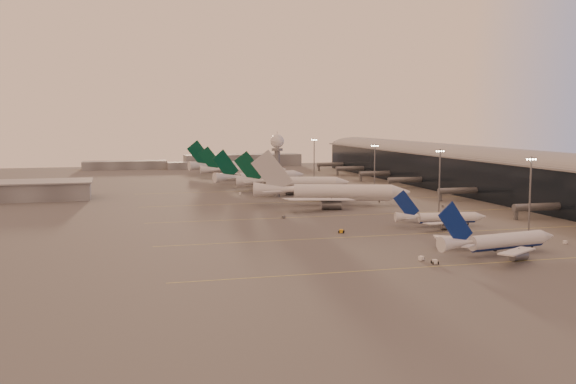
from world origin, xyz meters
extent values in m
plane|color=#4D4B4A|center=(0.00, 0.00, 0.00)|extent=(700.00, 700.00, 0.00)
cube|color=#E1D34F|center=(30.00, -35.00, 0.01)|extent=(180.00, 0.25, 0.02)
cube|color=#E1D34F|center=(30.00, 10.00, 0.01)|extent=(180.00, 0.25, 0.02)
cube|color=#E1D34F|center=(30.00, 55.00, 0.01)|extent=(180.00, 0.25, 0.02)
cube|color=#E1D34F|center=(30.00, 100.00, 0.01)|extent=(180.00, 0.25, 0.02)
cube|color=#E1D34F|center=(30.00, 150.00, 0.01)|extent=(180.00, 0.25, 0.02)
cube|color=black|center=(108.00, 110.00, 9.00)|extent=(36.00, 360.00, 18.00)
cylinder|color=gray|center=(108.00, 110.00, 18.00)|extent=(10.08, 360.00, 10.08)
cube|color=gray|center=(108.00, 110.00, 18.20)|extent=(40.00, 362.00, 0.80)
cylinder|color=slate|center=(82.00, 28.00, 4.50)|extent=(22.00, 2.80, 2.80)
cube|color=slate|center=(72.00, 28.00, 2.20)|extent=(1.20, 1.20, 4.40)
cylinder|color=slate|center=(82.00, 86.00, 4.50)|extent=(22.00, 2.80, 2.80)
cube|color=slate|center=(72.00, 86.00, 2.20)|extent=(1.20, 1.20, 4.40)
cylinder|color=slate|center=(82.00, 142.00, 4.50)|extent=(22.00, 2.80, 2.80)
cube|color=slate|center=(72.00, 142.00, 2.20)|extent=(1.20, 1.20, 4.40)
cylinder|color=slate|center=(82.00, 184.00, 4.50)|extent=(22.00, 2.80, 2.80)
cube|color=slate|center=(72.00, 184.00, 2.20)|extent=(1.20, 1.20, 4.40)
cylinder|color=slate|center=(82.00, 226.00, 4.50)|extent=(22.00, 2.80, 2.80)
cube|color=slate|center=(72.00, 226.00, 2.20)|extent=(1.20, 1.20, 4.40)
cylinder|color=slate|center=(82.00, 266.00, 4.50)|extent=(22.00, 2.80, 2.80)
cube|color=slate|center=(72.00, 266.00, 2.20)|extent=(1.20, 1.20, 4.40)
cylinder|color=slate|center=(5.00, 120.00, 11.00)|extent=(2.60, 2.60, 22.00)
cylinder|color=slate|center=(5.00, 120.00, 22.50)|extent=(5.20, 5.20, 1.20)
sphere|color=silver|center=(5.00, 120.00, 26.40)|extent=(6.40, 6.40, 6.40)
cylinder|color=slate|center=(5.00, 120.00, 30.10)|extent=(0.16, 0.16, 2.00)
cylinder|color=slate|center=(58.00, 0.00, 12.50)|extent=(0.56, 0.56, 25.00)
cube|color=slate|center=(58.00, 0.00, 24.50)|extent=(3.60, 0.25, 0.25)
sphere|color=#FFEABF|center=(56.50, 0.00, 24.10)|extent=(0.56, 0.56, 0.56)
sphere|color=#FFEABF|center=(57.50, 0.00, 24.10)|extent=(0.56, 0.56, 0.56)
sphere|color=#FFEABF|center=(58.50, 0.00, 24.10)|extent=(0.56, 0.56, 0.56)
sphere|color=#FFEABF|center=(59.50, 0.00, 24.10)|extent=(0.56, 0.56, 0.56)
cylinder|color=slate|center=(55.00, 55.00, 12.50)|extent=(0.56, 0.56, 25.00)
cube|color=slate|center=(55.00, 55.00, 24.50)|extent=(3.60, 0.25, 0.25)
sphere|color=#FFEABF|center=(53.50, 55.00, 24.10)|extent=(0.56, 0.56, 0.56)
sphere|color=#FFEABF|center=(54.50, 55.00, 24.10)|extent=(0.56, 0.56, 0.56)
sphere|color=#FFEABF|center=(55.50, 55.00, 24.10)|extent=(0.56, 0.56, 0.56)
sphere|color=#FFEABF|center=(56.50, 55.00, 24.10)|extent=(0.56, 0.56, 0.56)
cylinder|color=slate|center=(50.00, 110.00, 12.50)|extent=(0.56, 0.56, 25.00)
cube|color=slate|center=(50.00, 110.00, 24.50)|extent=(3.60, 0.25, 0.25)
sphere|color=#FFEABF|center=(48.50, 110.00, 24.10)|extent=(0.56, 0.56, 0.56)
sphere|color=#FFEABF|center=(49.50, 110.00, 24.10)|extent=(0.56, 0.56, 0.56)
sphere|color=#FFEABF|center=(50.50, 110.00, 24.10)|extent=(0.56, 0.56, 0.56)
sphere|color=#FFEABF|center=(51.50, 110.00, 24.10)|extent=(0.56, 0.56, 0.56)
cylinder|color=slate|center=(48.00, 200.00, 12.50)|extent=(0.56, 0.56, 25.00)
cube|color=slate|center=(48.00, 200.00, 24.50)|extent=(3.60, 0.25, 0.25)
sphere|color=#FFEABF|center=(46.50, 200.00, 24.10)|extent=(0.56, 0.56, 0.56)
sphere|color=#FFEABF|center=(47.50, 200.00, 24.10)|extent=(0.56, 0.56, 0.56)
sphere|color=#FFEABF|center=(48.50, 200.00, 24.10)|extent=(0.56, 0.56, 0.56)
sphere|color=#FFEABF|center=(49.50, 200.00, 24.10)|extent=(0.56, 0.56, 0.56)
cube|color=slate|center=(-60.00, 320.00, 3.00)|extent=(60.00, 18.00, 6.00)
cube|color=slate|center=(30.00, 330.00, 4.50)|extent=(90.00, 20.00, 9.00)
cube|color=slate|center=(-10.00, 310.00, 2.50)|extent=(40.00, 15.00, 5.00)
cylinder|color=silver|center=(32.85, -26.47, 3.35)|extent=(24.46, 8.03, 4.11)
cylinder|color=navy|center=(32.85, -26.47, 2.43)|extent=(23.80, 6.81, 2.96)
cone|color=silver|center=(47.04, -24.10, 3.35)|extent=(5.28, 4.82, 4.11)
cone|color=silver|center=(15.97, -29.29, 3.86)|extent=(10.65, 5.72, 4.11)
cube|color=silver|center=(28.67, -37.41, 2.63)|extent=(16.30, 13.82, 1.29)
cylinder|color=slate|center=(31.18, -34.57, 0.76)|extent=(5.04, 3.40, 2.67)
cube|color=slate|center=(31.18, -34.57, 1.91)|extent=(0.36, 0.32, 1.64)
cube|color=silver|center=(25.34, -17.48, 2.63)|extent=(17.83, 9.37, 1.29)
cylinder|color=slate|center=(28.63, -19.35, 0.76)|extent=(5.04, 3.40, 2.67)
cube|color=slate|center=(28.63, -19.35, 1.91)|extent=(0.36, 0.32, 1.64)
cube|color=navy|center=(15.47, -29.38, 8.94)|extent=(11.18, 2.23, 12.24)
cube|color=silver|center=(16.77, -33.89, 3.97)|extent=(4.82, 4.14, 0.27)
cube|color=silver|center=(15.23, -24.69, 3.97)|extent=(4.97, 3.00, 0.27)
cylinder|color=black|center=(41.89, -24.96, 0.54)|extent=(0.54, 0.54, 1.08)
cylinder|color=black|center=(30.54, -24.45, 0.59)|extent=(1.26, 0.73, 1.19)
cylinder|color=black|center=(31.32, -29.14, 0.59)|extent=(1.26, 0.73, 1.19)
cylinder|color=silver|center=(40.16, 20.68, 2.76)|extent=(20.17, 6.18, 3.39)
cylinder|color=navy|center=(40.16, 20.68, 2.00)|extent=(19.64, 5.19, 2.44)
cone|color=silver|center=(51.91, 18.99, 2.76)|extent=(4.29, 3.90, 3.39)
cone|color=silver|center=(26.19, 22.69, 3.19)|extent=(8.74, 4.54, 3.39)
cube|color=silver|center=(34.14, 13.13, 2.17)|extent=(14.66, 8.01, 1.06)
cylinder|color=slate|center=(36.82, 14.74, 0.62)|extent=(4.12, 2.73, 2.20)
cube|color=slate|center=(36.82, 14.74, 1.58)|extent=(0.30, 0.26, 1.35)
cube|color=silver|center=(36.51, 29.62, 2.17)|extent=(13.58, 11.18, 1.06)
cylinder|color=slate|center=(38.63, 27.33, 0.62)|extent=(4.12, 2.73, 2.20)
cube|color=slate|center=(38.63, 27.33, 1.58)|extent=(0.30, 0.26, 1.35)
cube|color=navy|center=(25.78, 22.75, 7.37)|extent=(9.24, 1.63, 10.09)
cube|color=silver|center=(25.67, 18.88, 3.27)|extent=(4.11, 2.55, 0.22)
cube|color=silver|center=(26.77, 26.50, 3.27)|extent=(4.00, 3.36, 0.22)
cylinder|color=black|center=(47.64, 19.61, 0.45)|extent=(0.45, 0.45, 0.89)
cylinder|color=black|center=(38.85, 22.85, 0.49)|extent=(1.03, 0.58, 0.98)
cylinder|color=black|center=(38.29, 18.97, 0.49)|extent=(1.03, 0.58, 0.98)
cylinder|color=silver|center=(24.38, 83.15, 4.47)|extent=(41.37, 18.14, 6.45)
cylinder|color=silver|center=(24.38, 83.15, 3.02)|extent=(40.05, 16.18, 4.64)
cone|color=silver|center=(47.95, 76.00, 4.47)|extent=(9.51, 8.49, 6.45)
cone|color=silver|center=(-3.65, 91.64, 5.28)|extent=(18.43, 11.19, 6.45)
cube|color=silver|center=(9.77, 69.65, 3.34)|extent=(30.39, 12.46, 1.91)
cylinder|color=slate|center=(15.72, 72.08, 0.73)|extent=(8.86, 6.33, 4.19)
cube|color=slate|center=(15.72, 72.08, 2.22)|extent=(0.37, 0.34, 2.58)
cube|color=silver|center=(19.72, 102.49, 3.34)|extent=(25.84, 25.76, 1.91)
cylinder|color=slate|center=(23.32, 97.16, 0.73)|extent=(8.86, 6.33, 4.19)
cube|color=slate|center=(23.32, 97.16, 2.22)|extent=(0.37, 0.34, 2.58)
cube|color=#B0B2B8|center=(-4.48, 91.90, 12.90)|extent=(17.21, 5.53, 19.14)
cube|color=silver|center=(-6.30, 84.10, 5.44)|extent=(8.36, 4.23, 0.26)
cube|color=silver|center=(-1.66, 99.39, 5.44)|extent=(7.89, 7.63, 0.26)
cylinder|color=black|center=(39.39, 78.60, 0.52)|extent=(0.52, 0.52, 1.04)
cylinder|color=black|center=(21.86, 86.30, 0.57)|extent=(1.25, 0.83, 1.14)
cylinder|color=black|center=(20.53, 81.92, 0.57)|extent=(1.25, 0.83, 1.14)
cylinder|color=silver|center=(21.17, 136.20, 3.98)|extent=(35.26, 13.86, 5.63)
cylinder|color=silver|center=(21.17, 136.20, 2.72)|extent=(34.21, 12.17, 4.06)
cone|color=silver|center=(41.41, 131.19, 3.98)|extent=(7.92, 7.09, 5.63)
cone|color=silver|center=(-2.89, 142.16, 4.69)|extent=(15.57, 8.99, 5.63)
cube|color=silver|center=(9.29, 124.00, 3.00)|extent=(26.03, 11.88, 1.67)
cylinder|color=slate|center=(14.27, 126.35, 0.68)|extent=(7.44, 5.18, 3.66)
cube|color=slate|center=(14.27, 126.35, 2.01)|extent=(0.34, 0.31, 2.25)
cube|color=silver|center=(16.35, 152.53, 3.00)|extent=(22.80, 21.31, 1.67)
cylinder|color=slate|center=(19.66, 148.13, 0.68)|extent=(7.44, 5.18, 3.66)
cube|color=slate|center=(19.66, 148.13, 2.01)|extent=(0.34, 0.31, 2.25)
cube|color=#043825|center=(-3.60, 142.33, 11.41)|extent=(15.13, 4.05, 16.67)
cube|color=silver|center=(-4.76, 135.65, 4.83)|extent=(7.14, 3.90, 0.24)
cube|color=silver|center=(-1.51, 148.78, 4.83)|extent=(6.81, 6.28, 0.24)
cylinder|color=black|center=(34.06, 133.01, 0.49)|extent=(0.49, 0.49, 0.97)
cylinder|color=black|center=(18.95, 138.95, 0.53)|extent=(1.15, 0.73, 1.07)
cylinder|color=black|center=(17.92, 134.80, 0.53)|extent=(1.15, 0.73, 1.07)
cylinder|color=silver|center=(12.92, 174.64, 3.95)|extent=(34.78, 15.11, 5.58)
cylinder|color=silver|center=(12.92, 174.64, 2.69)|extent=(33.68, 13.41, 4.02)
cone|color=silver|center=(32.74, 180.46, 3.95)|extent=(8.00, 7.24, 5.58)
cone|color=silver|center=(-10.65, 167.72, 4.64)|extent=(15.50, 9.44, 5.58)
cube|color=silver|center=(8.84, 158.27, 2.97)|extent=(22.04, 21.73, 1.65)
cylinder|color=slate|center=(11.93, 162.77, 0.67)|extent=(7.45, 5.37, 3.63)
cube|color=slate|center=(11.93, 162.77, 1.99)|extent=(0.34, 0.31, 2.23)
cube|color=silver|center=(0.64, 186.21, 2.97)|extent=(25.79, 10.77, 1.65)
cylinder|color=slate|center=(5.67, 184.10, 0.67)|extent=(7.45, 5.37, 3.63)
cube|color=slate|center=(5.67, 184.10, 1.99)|extent=(0.34, 0.31, 2.23)
cube|color=#043825|center=(-11.35, 167.52, 11.31)|extent=(14.83, 4.65, 16.52)
cube|color=silver|center=(-9.00, 161.23, 4.78)|extent=(6.64, 6.37, 0.24)
cube|color=silver|center=(-12.77, 174.08, 4.78)|extent=(7.02, 3.60, 0.24)
cylinder|color=black|center=(25.54, 178.35, 0.48)|extent=(0.48, 0.48, 0.96)
cylinder|color=black|center=(9.64, 175.89, 0.53)|extent=(1.15, 0.76, 1.06)
cylinder|color=black|center=(10.84, 171.83, 0.53)|extent=(1.15, 0.76, 1.06)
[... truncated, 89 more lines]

